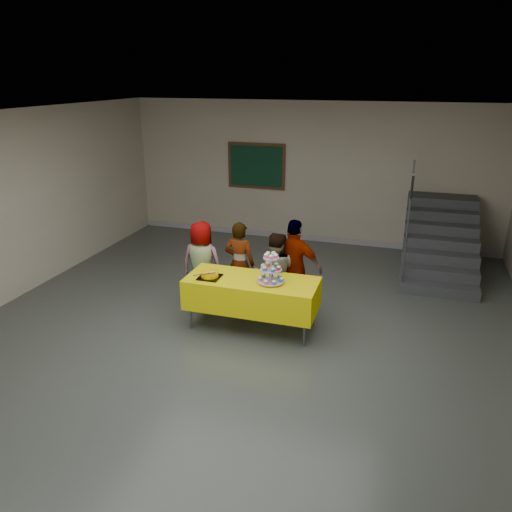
# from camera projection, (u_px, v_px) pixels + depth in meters

# --- Properties ---
(room_shell) EXTENTS (10.00, 10.04, 3.02)m
(room_shell) POSITION_uv_depth(u_px,v_px,m) (229.00, 195.00, 6.00)
(room_shell) COLOR #4C514C
(room_shell) RESTS_ON ground
(bake_table) EXTENTS (1.88, 0.78, 0.77)m
(bake_table) POSITION_uv_depth(u_px,v_px,m) (252.00, 293.00, 7.14)
(bake_table) COLOR #595960
(bake_table) RESTS_ON ground
(cupcake_stand) EXTENTS (0.38, 0.38, 0.44)m
(cupcake_stand) POSITION_uv_depth(u_px,v_px,m) (271.00, 271.00, 6.88)
(cupcake_stand) COLOR silver
(cupcake_stand) RESTS_ON bake_table
(bear_cake) EXTENTS (0.32, 0.36, 0.12)m
(bear_cake) POSITION_uv_depth(u_px,v_px,m) (210.00, 274.00, 7.09)
(bear_cake) COLOR black
(bear_cake) RESTS_ON bake_table
(schoolchild_a) EXTENTS (0.68, 0.45, 1.36)m
(schoolchild_a) POSITION_uv_depth(u_px,v_px,m) (202.00, 263.00, 7.91)
(schoolchild_a) COLOR slate
(schoolchild_a) RESTS_ON ground
(schoolchild_b) EXTENTS (0.51, 0.35, 1.36)m
(schoolchild_b) POSITION_uv_depth(u_px,v_px,m) (240.00, 263.00, 7.90)
(schoolchild_b) COLOR slate
(schoolchild_b) RESTS_ON ground
(schoolchild_c) EXTENTS (0.74, 0.64, 1.32)m
(schoolchild_c) POSITION_uv_depth(u_px,v_px,m) (275.00, 275.00, 7.50)
(schoolchild_c) COLOR slate
(schoolchild_c) RESTS_ON ground
(schoolchild_d) EXTENTS (0.91, 0.46, 1.49)m
(schoolchild_d) POSITION_uv_depth(u_px,v_px,m) (294.00, 267.00, 7.57)
(schoolchild_d) COLOR slate
(schoolchild_d) RESTS_ON ground
(staircase) EXTENTS (1.30, 2.40, 2.04)m
(staircase) POSITION_uv_depth(u_px,v_px,m) (439.00, 242.00, 9.49)
(staircase) COLOR #424447
(staircase) RESTS_ON ground
(noticeboard) EXTENTS (1.30, 0.05, 1.00)m
(noticeboard) POSITION_uv_depth(u_px,v_px,m) (256.00, 166.00, 10.95)
(noticeboard) COLOR #472B16
(noticeboard) RESTS_ON ground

